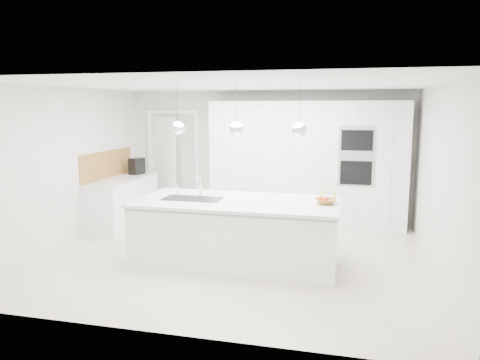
% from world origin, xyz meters
% --- Properties ---
extents(floor, '(5.50, 5.50, 0.00)m').
position_xyz_m(floor, '(0.00, 0.00, 0.00)').
color(floor, beige).
rests_on(floor, ground).
extents(wall_back, '(5.50, 0.00, 5.50)m').
position_xyz_m(wall_back, '(0.00, 2.50, 1.25)').
color(wall_back, silver).
rests_on(wall_back, ground).
extents(wall_left, '(0.00, 5.00, 5.00)m').
position_xyz_m(wall_left, '(-2.75, 0.00, 1.25)').
color(wall_left, silver).
rests_on(wall_left, ground).
extents(ceiling, '(5.50, 5.50, 0.00)m').
position_xyz_m(ceiling, '(0.00, 0.00, 2.50)').
color(ceiling, white).
rests_on(ceiling, wall_back).
extents(tall_cabinets, '(3.60, 0.60, 2.30)m').
position_xyz_m(tall_cabinets, '(0.80, 2.20, 1.15)').
color(tall_cabinets, white).
rests_on(tall_cabinets, floor).
extents(oven_stack, '(0.62, 0.04, 1.05)m').
position_xyz_m(oven_stack, '(1.70, 1.89, 1.35)').
color(oven_stack, '#A5A5A8').
rests_on(oven_stack, tall_cabinets).
extents(doorway_frame, '(1.11, 0.08, 2.13)m').
position_xyz_m(doorway_frame, '(-1.95, 2.47, 1.02)').
color(doorway_frame, white).
rests_on(doorway_frame, floor).
extents(hallway_door, '(0.76, 0.38, 2.00)m').
position_xyz_m(hallway_door, '(-2.20, 2.42, 1.00)').
color(hallway_door, white).
rests_on(hallway_door, floor).
extents(radiator, '(0.32, 0.04, 1.40)m').
position_xyz_m(radiator, '(-1.63, 2.46, 0.85)').
color(radiator, white).
rests_on(radiator, floor).
extents(left_base_cabinets, '(0.60, 1.80, 0.86)m').
position_xyz_m(left_base_cabinets, '(-2.45, 1.20, 0.43)').
color(left_base_cabinets, white).
rests_on(left_base_cabinets, floor).
extents(left_worktop, '(0.62, 1.82, 0.04)m').
position_xyz_m(left_worktop, '(-2.45, 1.20, 0.88)').
color(left_worktop, silver).
rests_on(left_worktop, left_base_cabinets).
extents(oak_backsplash, '(0.02, 1.80, 0.50)m').
position_xyz_m(oak_backsplash, '(-2.74, 1.20, 1.15)').
color(oak_backsplash, '#9F6D33').
rests_on(oak_backsplash, wall_left).
extents(island_base, '(2.80, 1.20, 0.86)m').
position_xyz_m(island_base, '(0.10, -0.30, 0.43)').
color(island_base, white).
rests_on(island_base, floor).
extents(island_worktop, '(2.84, 1.40, 0.04)m').
position_xyz_m(island_worktop, '(0.10, -0.25, 0.88)').
color(island_worktop, silver).
rests_on(island_worktop, island_base).
extents(island_sink, '(0.84, 0.44, 0.18)m').
position_xyz_m(island_sink, '(-0.55, -0.30, 0.82)').
color(island_sink, '#3F3F42').
rests_on(island_sink, island_worktop).
extents(island_tap, '(0.02, 0.02, 0.30)m').
position_xyz_m(island_tap, '(-0.50, -0.10, 1.05)').
color(island_tap, white).
rests_on(island_tap, island_worktop).
extents(pendant_left, '(0.20, 0.20, 0.20)m').
position_xyz_m(pendant_left, '(-0.75, -0.30, 1.90)').
color(pendant_left, white).
rests_on(pendant_left, ceiling).
extents(pendant_mid, '(0.20, 0.20, 0.20)m').
position_xyz_m(pendant_mid, '(0.10, -0.30, 1.90)').
color(pendant_mid, white).
rests_on(pendant_mid, ceiling).
extents(pendant_right, '(0.20, 0.20, 0.20)m').
position_xyz_m(pendant_right, '(0.95, -0.30, 1.90)').
color(pendant_right, white).
rests_on(pendant_right, ceiling).
extents(fruit_bowl, '(0.33, 0.33, 0.07)m').
position_xyz_m(fruit_bowl, '(1.32, -0.21, 0.94)').
color(fruit_bowl, '#9F6D33').
rests_on(fruit_bowl, island_worktop).
extents(espresso_machine, '(0.25, 0.33, 0.31)m').
position_xyz_m(espresso_machine, '(-2.43, 1.76, 1.06)').
color(espresso_machine, black).
rests_on(espresso_machine, left_worktop).
extents(bar_stool_left, '(0.50, 0.60, 1.12)m').
position_xyz_m(bar_stool_left, '(0.76, 0.65, 0.56)').
color(bar_stool_left, white).
rests_on(bar_stool_left, floor).
extents(bar_stool_right, '(0.42, 0.53, 1.06)m').
position_xyz_m(bar_stool_right, '(1.02, 0.69, 0.53)').
color(bar_stool_right, white).
rests_on(bar_stool_right, floor).
extents(apple_a, '(0.09, 0.09, 0.09)m').
position_xyz_m(apple_a, '(1.32, -0.27, 0.97)').
color(apple_a, '#B93920').
rests_on(apple_a, fruit_bowl).
extents(apple_b, '(0.09, 0.09, 0.09)m').
position_xyz_m(apple_b, '(1.28, -0.24, 0.97)').
color(apple_b, '#B93920').
rests_on(apple_b, fruit_bowl).
extents(banana_bunch, '(0.25, 0.18, 0.23)m').
position_xyz_m(banana_bunch, '(1.35, -0.19, 1.02)').
color(banana_bunch, yellow).
rests_on(banana_bunch, fruit_bowl).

